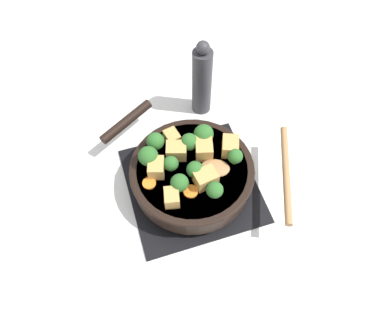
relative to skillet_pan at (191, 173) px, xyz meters
name	(u,v)px	position (x,y,z in m)	size (l,w,h in m)	color
ground_plane	(192,185)	(0.00, 0.00, -0.06)	(2.40, 2.40, 0.00)	silver
front_burner_grate	(192,183)	(0.00, 0.00, -0.05)	(0.31, 0.31, 0.03)	black
skillet_pan	(191,173)	(0.00, 0.00, 0.00)	(0.34, 0.39, 0.06)	black
wooden_spoon	(257,171)	(-0.14, 0.06, 0.03)	(0.25, 0.24, 0.02)	#A87A4C
tofu_cube_center_large	(230,146)	(-0.10, -0.02, 0.04)	(0.05, 0.04, 0.04)	tan
tofu_cube_near_handle	(172,197)	(0.07, 0.07, 0.04)	(0.04, 0.03, 0.03)	tan
tofu_cube_east_chunk	(204,149)	(-0.04, -0.03, 0.04)	(0.05, 0.04, 0.04)	tan
tofu_cube_west_chunk	(156,168)	(0.08, -0.01, 0.04)	(0.04, 0.04, 0.04)	tan
tofu_cube_back_piece	(172,137)	(0.02, -0.08, 0.04)	(0.04, 0.03, 0.03)	tan
tofu_cube_front_piece	(176,151)	(0.02, -0.04, 0.04)	(0.05, 0.04, 0.04)	tan
tofu_cube_mid_small	(206,178)	(-0.02, 0.05, 0.04)	(0.05, 0.04, 0.04)	tan
broccoli_floret_near_spoon	(156,141)	(0.06, -0.08, 0.05)	(0.04, 0.04, 0.05)	#709956
broccoli_floret_center_top	(180,183)	(0.04, 0.05, 0.05)	(0.04, 0.04, 0.05)	#709956
broccoli_floret_east_rim	(195,170)	(0.00, 0.02, 0.05)	(0.04, 0.04, 0.05)	#709956
broccoli_floret_west_rim	(215,190)	(-0.03, 0.08, 0.05)	(0.04, 0.04, 0.05)	#709956
broccoli_floret_north_edge	(204,134)	(-0.05, -0.06, 0.05)	(0.05, 0.05, 0.05)	#709956
broccoli_floret_south_cluster	(235,156)	(-0.10, 0.02, 0.05)	(0.04, 0.04, 0.04)	#709956
broccoli_floret_mid_floret	(189,142)	(-0.01, -0.05, 0.05)	(0.04, 0.04, 0.05)	#709956
broccoli_floret_small_inner	(171,164)	(0.05, -0.01, 0.05)	(0.04, 0.04, 0.04)	#709956
broccoli_floret_tall_stem	(148,156)	(0.09, -0.04, 0.05)	(0.05, 0.05, 0.05)	#709956
carrot_slice_orange_thin	(149,183)	(0.10, 0.01, 0.03)	(0.03, 0.03, 0.01)	orange
carrot_slice_near_center	(191,191)	(0.02, 0.06, 0.03)	(0.03, 0.03, 0.01)	orange
pepper_mill	(202,80)	(-0.10, -0.23, 0.05)	(0.05, 0.05, 0.23)	#333338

